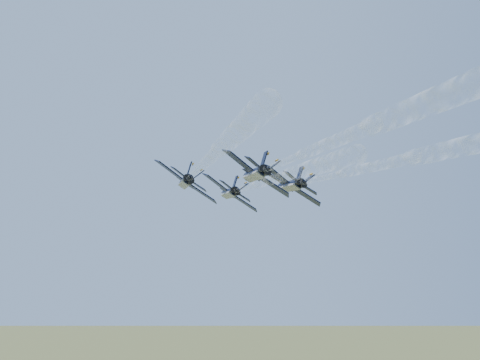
{
  "coord_description": "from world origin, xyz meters",
  "views": [
    {
      "loc": [
        -4.46,
        -96.96,
        89.89
      ],
      "look_at": [
        -3.93,
        -0.96,
        107.35
      ],
      "focal_mm": 40.0,
      "sensor_mm": 36.0,
      "label": 1
    }
  ],
  "objects_px": {
    "jet_left": "(186,182)",
    "jet_right": "(290,186)",
    "jet_lead": "(230,193)",
    "jet_slot": "(255,174)"
  },
  "relations": [
    {
      "from": "jet_lead",
      "to": "jet_right",
      "type": "bearing_deg",
      "value": -49.12
    },
    {
      "from": "jet_left",
      "to": "jet_right",
      "type": "height_order",
      "value": "same"
    },
    {
      "from": "jet_lead",
      "to": "jet_left",
      "type": "relative_size",
      "value": 1.0
    },
    {
      "from": "jet_lead",
      "to": "jet_left",
      "type": "bearing_deg",
      "value": -132.91
    },
    {
      "from": "jet_left",
      "to": "jet_slot",
      "type": "xyz_separation_m",
      "value": [
        11.97,
        -7.56,
        0.0
      ]
    },
    {
      "from": "jet_lead",
      "to": "jet_slot",
      "type": "distance_m",
      "value": 20.28
    },
    {
      "from": "jet_right",
      "to": "jet_lead",
      "type": "bearing_deg",
      "value": 130.88
    },
    {
      "from": "jet_left",
      "to": "jet_right",
      "type": "xyz_separation_m",
      "value": [
        18.7,
        3.55,
        0.0
      ]
    },
    {
      "from": "jet_lead",
      "to": "jet_left",
      "type": "height_order",
      "value": "same"
    },
    {
      "from": "jet_left",
      "to": "jet_right",
      "type": "bearing_deg",
      "value": -0.49
    }
  ]
}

